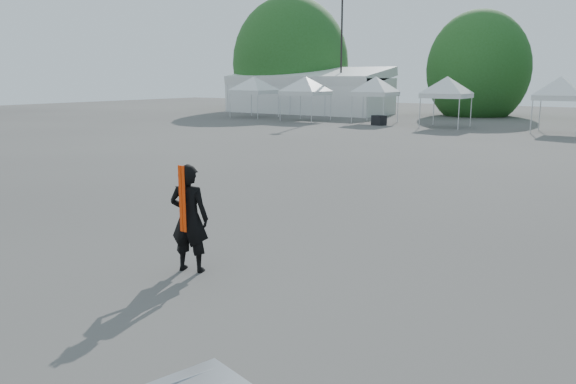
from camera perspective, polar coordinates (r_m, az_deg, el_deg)
The scene contains 12 objects.
ground at distance 11.91m, azimuth 1.58°, elevation -4.30°, with size 120.00×120.00×0.00m, color #474442.
marquee at distance 52.81m, azimuth 2.05°, elevation 10.16°, with size 15.00×6.25×4.23m.
light_pole_west at distance 49.96m, azimuth 5.45°, elevation 14.39°, with size 0.60×0.25×10.30m.
tree_far_w at distance 57.51m, azimuth 0.25°, elevation 12.83°, with size 4.80×4.80×7.30m.
tree_mid_w at distance 51.64m, azimuth 18.73°, elevation 11.71°, with size 4.16×4.16×6.33m.
tent_a at distance 47.05m, azimuth -3.47°, elevation 11.30°, with size 4.33×4.33×3.88m.
tent_b at distance 43.47m, azimuth 1.82°, elevation 11.29°, with size 4.25×4.25×3.88m.
tent_c at distance 41.71m, azimuth 8.91°, elevation 11.15°, with size 3.80×3.80×3.88m.
tent_d at distance 38.85m, azimuth 15.88°, elevation 10.84°, with size 3.92×3.92×3.88m.
tent_e at distance 37.27m, azimuth 26.00°, elevation 10.11°, with size 3.75×3.75×3.88m.
man at distance 9.60m, azimuth -10.00°, elevation -2.63°, with size 0.78×0.63×1.85m.
crate_west at distance 39.74m, azimuth 9.22°, elevation 7.20°, with size 0.87×0.68×0.68m, color black.
Camera 1 is at (6.18, -9.65, 3.25)m, focal length 35.00 mm.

